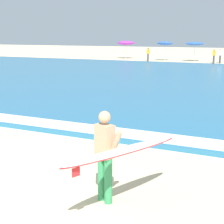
# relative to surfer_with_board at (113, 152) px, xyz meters

# --- Properties ---
(sea) EXTENTS (120.00, 28.00, 0.14)m
(sea) POSITION_rel_surfer_with_board_xyz_m (-2.70, 17.37, -0.96)
(sea) COLOR teal
(sea) RESTS_ON ground
(surf_foam) EXTENTS (120.00, 0.95, 0.01)m
(surf_foam) POSITION_rel_surfer_with_board_xyz_m (-2.70, 3.97, -0.88)
(surf_foam) COLOR white
(surf_foam) RESTS_ON sea
(surfer_with_board) EXTENTS (1.37, 2.50, 1.73)m
(surfer_with_board) POSITION_rel_surfer_with_board_xyz_m (0.00, 0.00, 0.00)
(surfer_with_board) COLOR #338E56
(surfer_with_board) RESTS_ON ground
(beach_umbrella_0) EXTENTS (2.24, 2.25, 2.29)m
(beach_umbrella_0) POSITION_rel_surfer_with_board_xyz_m (-14.59, 36.21, 0.97)
(beach_umbrella_0) COLOR beige
(beach_umbrella_0) RESTS_ON ground
(beach_umbrella_1) EXTENTS (1.80, 1.83, 2.32)m
(beach_umbrella_1) POSITION_rel_surfer_with_board_xyz_m (-9.03, 34.73, 1.00)
(beach_umbrella_1) COLOR beige
(beach_umbrella_1) RESTS_ON ground
(beach_umbrella_2) EXTENTS (2.09, 2.10, 2.25)m
(beach_umbrella_2) POSITION_rel_surfer_with_board_xyz_m (-5.61, 35.21, 0.99)
(beach_umbrella_2) COLOR beige
(beach_umbrella_2) RESTS_ON ground
(beachgoer_near_row_left) EXTENTS (0.32, 0.20, 1.58)m
(beachgoer_near_row_left) POSITION_rel_surfer_with_board_xyz_m (-10.62, 33.33, -0.18)
(beachgoer_near_row_left) COLOR #383842
(beachgoer_near_row_left) RESTS_ON ground
(beachgoer_near_row_mid) EXTENTS (0.32, 0.20, 1.58)m
(beachgoer_near_row_mid) POSITION_rel_surfer_with_board_xyz_m (-3.12, 33.20, -0.18)
(beachgoer_near_row_mid) COLOR #383842
(beachgoer_near_row_mid) RESTS_ON ground
(beachgoer_near_row_right) EXTENTS (0.32, 0.20, 1.58)m
(beachgoer_near_row_right) POSITION_rel_surfer_with_board_xyz_m (-2.52, 33.67, -0.18)
(beachgoer_near_row_right) COLOR #383842
(beachgoer_near_row_right) RESTS_ON ground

